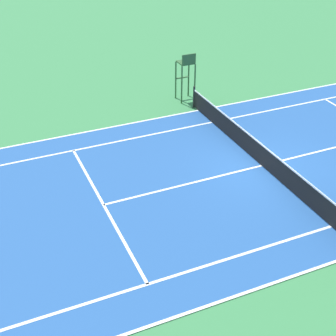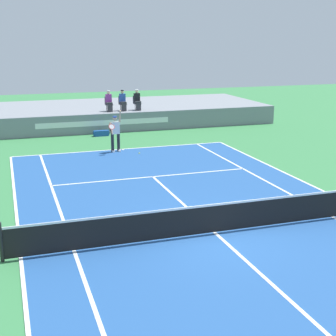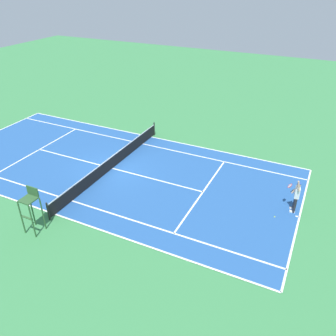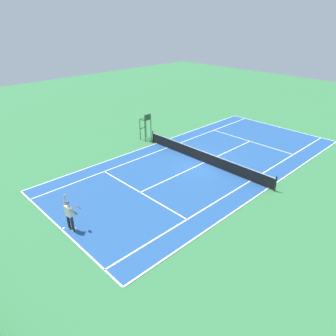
# 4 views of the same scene
# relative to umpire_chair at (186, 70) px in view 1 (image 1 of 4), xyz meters

# --- Properties ---
(ground_plane) EXTENTS (80.00, 80.00, 0.00)m
(ground_plane) POSITION_rel_umpire_chair_xyz_m (-6.87, 0.00, -1.56)
(ground_plane) COLOR #387F47
(court) EXTENTS (11.08, 23.88, 0.03)m
(court) POSITION_rel_umpire_chair_xyz_m (-6.87, 0.00, -1.55)
(court) COLOR #235193
(court) RESTS_ON ground
(net) EXTENTS (11.98, 0.10, 1.07)m
(net) POSITION_rel_umpire_chair_xyz_m (-6.87, 0.00, -1.03)
(net) COLOR black
(net) RESTS_ON ground
(umpire_chair) EXTENTS (0.77, 0.77, 2.44)m
(umpire_chair) POSITION_rel_umpire_chair_xyz_m (0.00, 0.00, 0.00)
(umpire_chair) COLOR #2D562D
(umpire_chair) RESTS_ON ground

